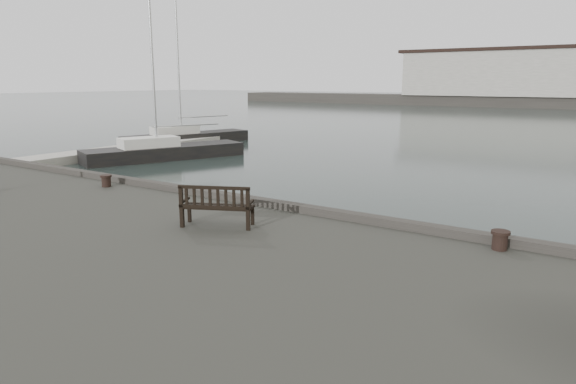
{
  "coord_description": "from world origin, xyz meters",
  "views": [
    {
      "loc": [
        7.62,
        -10.49,
        4.71
      ],
      "look_at": [
        0.93,
        -0.5,
        2.1
      ],
      "focal_mm": 32.0,
      "sensor_mm": 36.0,
      "label": 1
    }
  ],
  "objects_px": {
    "bench": "(217,213)",
    "bollard_right": "(500,240)",
    "yacht_b": "(187,140)",
    "yacht_c": "(165,155)",
    "bollard_left": "(106,181)"
  },
  "relations": [
    {
      "from": "yacht_b",
      "to": "bench",
      "type": "bearing_deg",
      "value": -27.91
    },
    {
      "from": "bench",
      "to": "bollard_right",
      "type": "bearing_deg",
      "value": -7.07
    },
    {
      "from": "bollard_right",
      "to": "yacht_b",
      "type": "relative_size",
      "value": 0.03
    },
    {
      "from": "bench",
      "to": "yacht_b",
      "type": "xyz_separation_m",
      "value": [
        -20.91,
        20.12,
        -1.6
      ]
    },
    {
      "from": "yacht_b",
      "to": "yacht_c",
      "type": "distance_m",
      "value": 7.92
    },
    {
      "from": "bollard_right",
      "to": "yacht_c",
      "type": "distance_m",
      "value": 24.96
    },
    {
      "from": "bench",
      "to": "bollard_right",
      "type": "relative_size",
      "value": 4.5
    },
    {
      "from": "bollard_right",
      "to": "yacht_b",
      "type": "bearing_deg",
      "value": 145.25
    },
    {
      "from": "bollard_left",
      "to": "yacht_c",
      "type": "xyz_separation_m",
      "value": [
        -10.66,
        12.22,
        -1.49
      ]
    },
    {
      "from": "bench",
      "to": "bollard_left",
      "type": "distance_m",
      "value": 5.89
    },
    {
      "from": "yacht_c",
      "to": "bollard_left",
      "type": "bearing_deg",
      "value": -26.61
    },
    {
      "from": "bollard_left",
      "to": "yacht_c",
      "type": "bearing_deg",
      "value": 131.1
    },
    {
      "from": "bench",
      "to": "yacht_b",
      "type": "relative_size",
      "value": 0.13
    },
    {
      "from": "yacht_b",
      "to": "yacht_c",
      "type": "relative_size",
      "value": 1.0
    },
    {
      "from": "bench",
      "to": "bollard_left",
      "type": "height_order",
      "value": "bench"
    }
  ]
}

